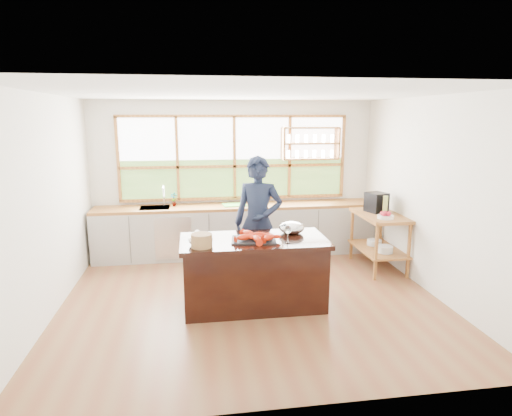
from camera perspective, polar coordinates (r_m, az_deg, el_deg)
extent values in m
plane|color=brown|center=(5.93, -0.57, -11.99)|extent=(5.00, 5.00, 0.00)
cube|color=white|center=(7.72, -2.88, 4.13)|extent=(5.00, 0.02, 2.70)
cube|color=white|center=(3.37, 4.66, -6.46)|extent=(5.00, 0.02, 2.70)
cube|color=white|center=(5.75, -26.13, 0.11)|extent=(0.02, 4.50, 2.70)
cube|color=white|center=(6.35, 22.35, 1.49)|extent=(0.02, 4.50, 2.70)
cube|color=silver|center=(5.42, -0.63, 15.06)|extent=(5.00, 4.50, 0.02)
cube|color=#B67335|center=(7.65, -2.89, 6.69)|extent=(4.05, 0.06, 1.50)
cube|color=white|center=(7.65, -2.93, 9.31)|extent=(3.98, 0.01, 0.75)
cube|color=#315F1B|center=(7.72, -2.87, 3.92)|extent=(3.98, 0.01, 0.70)
cube|color=#B67335|center=(7.76, 7.30, 10.57)|extent=(1.00, 0.28, 0.03)
cube|color=#B67335|center=(7.77, 7.24, 8.55)|extent=(1.00, 0.28, 0.03)
cube|color=#B67335|center=(7.79, 7.19, 6.53)|extent=(1.00, 0.28, 0.03)
cube|color=#B67335|center=(7.65, 3.59, 8.56)|extent=(0.03, 0.28, 0.55)
cube|color=#B67335|center=(7.92, 10.77, 8.50)|extent=(0.03, 0.28, 0.55)
cube|color=#ABA8A2|center=(7.61, -2.58, -3.11)|extent=(4.90, 0.62, 0.85)
cube|color=silver|center=(7.27, -10.99, -4.00)|extent=(0.60, 0.01, 0.72)
cube|color=#9C5D29|center=(7.50, -2.61, 0.21)|extent=(4.90, 0.62, 0.05)
cube|color=silver|center=(7.51, -13.30, -0.53)|extent=(0.50, 0.42, 0.16)
cube|color=#9C5D29|center=(6.87, 19.70, -5.28)|extent=(0.04, 0.04, 0.90)
cube|color=#9C5D29|center=(7.73, 16.26, -3.15)|extent=(0.04, 0.04, 0.90)
cube|color=#9C5D29|center=(6.65, 15.72, -5.60)|extent=(0.04, 0.04, 0.90)
cube|color=#9C5D29|center=(7.53, 12.65, -3.36)|extent=(0.04, 0.04, 0.90)
cube|color=#9C5D29|center=(7.23, 15.95, -5.27)|extent=(0.62, 1.10, 0.03)
cube|color=#9C5D29|center=(7.08, 16.21, -0.98)|extent=(0.62, 1.10, 0.05)
cylinder|color=silver|center=(6.99, 16.82, -5.33)|extent=(0.24, 0.24, 0.11)
cylinder|color=silver|center=(7.34, 15.50, -4.49)|extent=(0.24, 0.24, 0.09)
cube|color=black|center=(5.59, -0.29, -8.88)|extent=(1.77, 0.82, 0.84)
cube|color=black|center=(5.44, -0.30, -4.46)|extent=(1.85, 0.90, 0.06)
imported|color=#151D33|center=(6.07, 0.31, -1.97)|extent=(0.80, 0.65, 1.89)
imported|color=slate|center=(7.50, -10.90, 1.14)|extent=(0.15, 0.13, 0.24)
cube|color=#55C23F|center=(7.49, -2.89, 0.44)|extent=(0.43, 0.35, 0.01)
cube|color=black|center=(7.19, 15.76, 0.73)|extent=(0.36, 0.37, 0.32)
cylinder|color=#B0C356|center=(7.02, 16.84, 0.33)|extent=(0.09, 0.09, 0.30)
cylinder|color=silver|center=(6.79, 16.89, -1.16)|extent=(0.25, 0.25, 0.05)
sphere|color=#B01728|center=(6.80, 17.30, -0.73)|extent=(0.07, 0.07, 0.07)
sphere|color=#B01728|center=(6.82, 16.87, -0.65)|extent=(0.07, 0.07, 0.07)
sphere|color=#B01728|center=(6.78, 16.50, -0.70)|extent=(0.07, 0.07, 0.07)
sphere|color=#B01728|center=(6.73, 16.72, -0.81)|extent=(0.07, 0.07, 0.07)
sphere|color=#B01728|center=(6.74, 17.21, -0.83)|extent=(0.07, 0.07, 0.07)
cube|color=black|center=(5.37, -0.31, -4.26)|extent=(0.60, 0.47, 0.02)
ellipsoid|color=#CA3701|center=(5.29, -1.53, -3.95)|extent=(0.23, 0.15, 0.08)
ellipsoid|color=#CA3701|center=(5.38, 0.50, -3.66)|extent=(0.23, 0.14, 0.08)
ellipsoid|color=#CA3701|center=(5.29, 1.78, -3.97)|extent=(0.21, 0.21, 0.08)
ellipsoid|color=#CA3701|center=(5.46, -1.01, -3.43)|extent=(0.18, 0.23, 0.08)
ellipsoid|color=#CA3701|center=(5.22, 0.12, -4.16)|extent=(0.11, 0.22, 0.08)
ellipsoid|color=silver|center=(5.22, -7.39, -4.20)|extent=(0.30, 0.30, 0.14)
ellipsoid|color=silver|center=(5.71, 4.77, -2.65)|extent=(0.34, 0.34, 0.16)
cylinder|color=white|center=(5.27, 4.24, -4.65)|extent=(0.06, 0.06, 0.01)
cylinder|color=white|center=(5.25, 4.25, -3.96)|extent=(0.01, 0.01, 0.13)
ellipsoid|color=white|center=(5.23, 4.27, -2.91)|extent=(0.08, 0.08, 0.10)
cylinder|color=#9C6A45|center=(5.12, -7.27, -4.33)|extent=(0.25, 0.25, 0.16)
cylinder|color=white|center=(5.48, -8.04, -3.69)|extent=(0.13, 0.31, 0.08)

